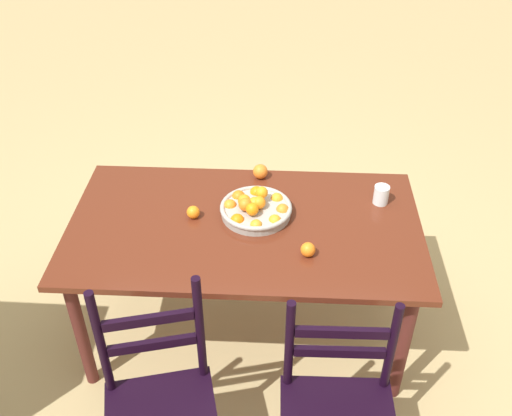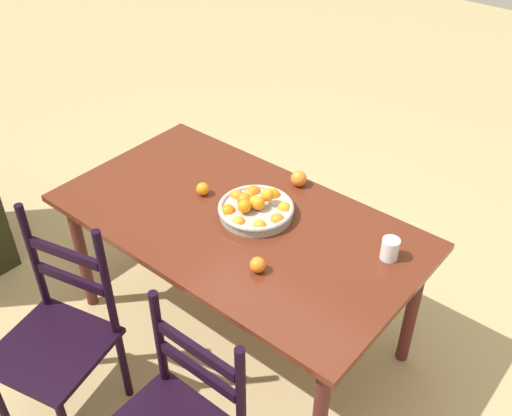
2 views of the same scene
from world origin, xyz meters
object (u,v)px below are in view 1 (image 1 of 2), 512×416
object	(u,v)px
orange_loose_2	(193,212)
drinking_glass	(381,195)
fruit_bowl	(255,208)
orange_loose_1	(260,172)
orange_loose_0	(308,250)
dining_table	(245,236)
chair_by_cabinet	(160,409)

from	to	relation	value
orange_loose_2	drinking_glass	world-z (taller)	drinking_glass
fruit_bowl	orange_loose_1	size ratio (longest dim) A/B	4.47
orange_loose_0	drinking_glass	world-z (taller)	drinking_glass
orange_loose_0	drinking_glass	distance (m)	0.55
orange_loose_1	orange_loose_2	xyz separation A→B (m)	(0.31, 0.36, -0.01)
fruit_bowl	orange_loose_0	bearing A→B (deg)	131.10
orange_loose_0	orange_loose_2	bearing A→B (deg)	-24.22
dining_table	chair_by_cabinet	bearing A→B (deg)	71.18
chair_by_cabinet	fruit_bowl	distance (m)	1.02
fruit_bowl	orange_loose_0	xyz separation A→B (m)	(-0.25, 0.28, -0.00)
dining_table	chair_by_cabinet	world-z (taller)	chair_by_cabinet
orange_loose_0	orange_loose_2	distance (m)	0.60
orange_loose_0	orange_loose_2	xyz separation A→B (m)	(0.55, -0.25, -0.00)
orange_loose_0	orange_loose_1	size ratio (longest dim) A/B	0.85
orange_loose_1	orange_loose_0	bearing A→B (deg)	111.66
drinking_glass	orange_loose_2	bearing A→B (deg)	10.38
orange_loose_0	chair_by_cabinet	bearing A→B (deg)	47.09
orange_loose_2	drinking_glass	xyz separation A→B (m)	(-0.91, -0.17, 0.02)
orange_loose_2	orange_loose_0	bearing A→B (deg)	155.78
drinking_glass	dining_table	bearing A→B (deg)	17.22
dining_table	orange_loose_2	bearing A→B (deg)	-8.70
orange_loose_2	orange_loose_1	bearing A→B (deg)	-130.65
orange_loose_2	dining_table	bearing A→B (deg)	171.30
orange_loose_0	drinking_glass	size ratio (longest dim) A/B	0.69
fruit_bowl	orange_loose_2	distance (m)	0.30
fruit_bowl	drinking_glass	size ratio (longest dim) A/B	3.64
orange_loose_2	drinking_glass	bearing A→B (deg)	-169.62
orange_loose_1	drinking_glass	xyz separation A→B (m)	(-0.61, 0.19, 0.01)
orange_loose_2	drinking_glass	distance (m)	0.93
fruit_bowl	orange_loose_0	size ratio (longest dim) A/B	5.26
chair_by_cabinet	fruit_bowl	xyz separation A→B (m)	(-0.33, -0.91, 0.32)
dining_table	orange_loose_0	bearing A→B (deg)	144.96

